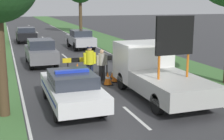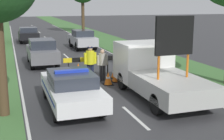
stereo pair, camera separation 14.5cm
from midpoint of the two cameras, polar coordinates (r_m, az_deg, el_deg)
The scene contains 15 objects.
ground_plane at distance 12.56m, azimuth 1.44°, elevation -5.92°, with size 160.00×160.00×0.00m, color #333335.
lane_markings at distance 26.45m, azimuth -9.40°, elevation 3.59°, with size 7.31×62.08×0.01m.
grass_verge_right at distance 32.97m, azimuth -0.91°, elevation 5.47°, with size 4.17×120.00×0.03m.
police_car at distance 11.97m, azimuth -7.10°, elevation -3.28°, with size 1.81×4.71×1.47m.
work_truck at distance 13.50m, azimuth 8.05°, elevation -0.15°, with size 2.24×5.59×3.44m.
road_barrier at distance 16.24m, azimuth -4.09°, elevation 1.67°, with size 2.62×0.08×1.14m.
police_officer at distance 15.62m, azimuth -3.74°, elevation 1.70°, with size 0.64×0.41×1.79m.
pedestrian_civilian at distance 15.80m, azimuth -1.50°, elevation 1.41°, with size 0.58×0.37×1.61m.
traffic_cone_near_police at distance 17.52m, azimuth -5.96°, elevation 0.28°, with size 0.44×0.44×0.61m.
traffic_cone_centre_front at distance 15.70m, azimuth 1.06°, elevation -0.86°, with size 0.52×0.52×0.71m.
traffic_cone_near_truck at distance 15.09m, azimuth -0.44°, elevation -1.56°, with size 0.46×0.46×0.63m.
traffic_cone_behind_barrier at distance 16.49m, azimuth 0.66°, elevation -0.52°, with size 0.39×0.39×0.55m.
queued_car_suv_grey at distance 20.37m, azimuth -12.45°, elevation 3.28°, with size 1.71×4.23×1.64m.
queued_car_sedan_silver at distance 27.10m, azimuth -5.28°, elevation 5.69°, with size 1.73×4.30×1.60m.
queued_car_sedan_black at distance 32.48m, azimuth -14.93°, elevation 6.34°, with size 1.85×3.91×1.49m.
Camera 2 is at (-4.00, -11.24, 3.92)m, focal length 50.00 mm.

